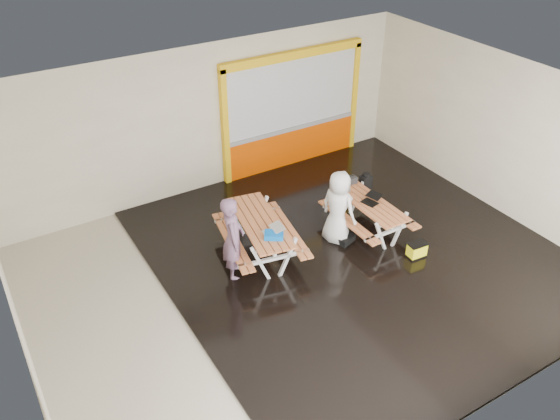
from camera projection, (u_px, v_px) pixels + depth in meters
room at (306, 198)px, 10.26m from camera, size 10.02×8.02×3.52m
deck at (355, 253)px, 11.74m from camera, size 7.50×7.98×0.05m
kiosk at (293, 113)px, 14.20m from camera, size 3.88×0.16×3.00m
picnic_table_left at (260, 229)px, 11.38m from camera, size 1.78×2.32×0.84m
picnic_table_right at (369, 209)px, 12.10m from camera, size 1.31×1.90×0.76m
person_left at (233, 238)px, 10.72m from camera, size 0.64×0.75×1.74m
person_right at (338, 208)px, 11.74m from camera, size 0.74×0.92×1.64m
laptop_left at (273, 232)px, 10.89m from camera, size 0.41×0.38×0.16m
laptop_right at (371, 200)px, 11.98m from camera, size 0.43×0.40×0.16m
blue_pouch at (274, 235)px, 10.79m from camera, size 0.43×0.40×0.10m
toolbox at (349, 181)px, 12.60m from camera, size 0.34×0.18×0.19m
backpack at (366, 182)px, 12.82m from camera, size 0.27×0.18×0.44m
dark_case at (345, 239)px, 12.00m from camera, size 0.45×0.39×0.14m
fluke_bag at (417, 250)px, 11.53m from camera, size 0.40×0.27×0.33m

